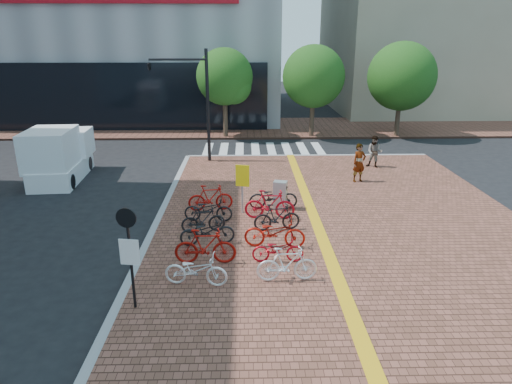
{
  "coord_description": "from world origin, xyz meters",
  "views": [
    {
      "loc": [
        -0.63,
        -13.98,
        6.75
      ],
      "look_at": [
        -0.25,
        1.97,
        1.3
      ],
      "focal_mm": 32.0,
      "sensor_mm": 36.0,
      "label": 1
    }
  ],
  "objects_px": {
    "bike_9": "(277,217)",
    "utility_box": "(280,195)",
    "bike_0": "(196,270)",
    "bike_2": "(207,231)",
    "bike_10": "(270,204)",
    "box_truck": "(59,155)",
    "bike_3": "(203,220)",
    "bike_7": "(278,249)",
    "traffic_light_pole": "(181,85)",
    "bike_11": "(273,197)",
    "bike_8": "(275,232)",
    "pedestrian_b": "(375,152)",
    "bike_5": "(210,198)",
    "notice_sign": "(129,246)",
    "yellow_sign": "(242,180)",
    "pedestrian_a": "(359,163)",
    "bike_6": "(287,264)",
    "bike_1": "(205,246)",
    "bike_4": "(208,209)"
  },
  "relations": [
    {
      "from": "bike_0",
      "to": "bike_10",
      "type": "relative_size",
      "value": 0.93
    },
    {
      "from": "bike_7",
      "to": "notice_sign",
      "type": "distance_m",
      "value": 4.74
    },
    {
      "from": "bike_6",
      "to": "pedestrian_b",
      "type": "xyz_separation_m",
      "value": [
        5.67,
        11.8,
        0.32
      ]
    },
    {
      "from": "pedestrian_a",
      "to": "bike_11",
      "type": "bearing_deg",
      "value": -159.83
    },
    {
      "from": "bike_1",
      "to": "bike_3",
      "type": "height_order",
      "value": "bike_1"
    },
    {
      "from": "bike_7",
      "to": "bike_11",
      "type": "bearing_deg",
      "value": -1.57
    },
    {
      "from": "pedestrian_b",
      "to": "traffic_light_pole",
      "type": "xyz_separation_m",
      "value": [
        -10.23,
        1.64,
        3.31
      ]
    },
    {
      "from": "utility_box",
      "to": "notice_sign",
      "type": "relative_size",
      "value": 0.42
    },
    {
      "from": "notice_sign",
      "to": "bike_8",
      "type": "bearing_deg",
      "value": 42.52
    },
    {
      "from": "bike_1",
      "to": "bike_7",
      "type": "bearing_deg",
      "value": -87.98
    },
    {
      "from": "bike_7",
      "to": "bike_6",
      "type": "bearing_deg",
      "value": -171.46
    },
    {
      "from": "bike_3",
      "to": "bike_11",
      "type": "xyz_separation_m",
      "value": [
        2.62,
        2.26,
        0.04
      ]
    },
    {
      "from": "bike_10",
      "to": "traffic_light_pole",
      "type": "distance_m",
      "value": 10.39
    },
    {
      "from": "bike_4",
      "to": "bike_7",
      "type": "bearing_deg",
      "value": -141.18
    },
    {
      "from": "bike_3",
      "to": "bike_6",
      "type": "xyz_separation_m",
      "value": [
        2.66,
        -3.49,
        0.05
      ]
    },
    {
      "from": "bike_8",
      "to": "traffic_light_pole",
      "type": "relative_size",
      "value": 0.33
    },
    {
      "from": "bike_4",
      "to": "bike_1",
      "type": "bearing_deg",
      "value": -173.91
    },
    {
      "from": "bike_2",
      "to": "yellow_sign",
      "type": "relative_size",
      "value": 0.93
    },
    {
      "from": "bike_8",
      "to": "pedestrian_b",
      "type": "relative_size",
      "value": 1.19
    },
    {
      "from": "bike_0",
      "to": "bike_9",
      "type": "bearing_deg",
      "value": -25.85
    },
    {
      "from": "bike_0",
      "to": "bike_2",
      "type": "xyz_separation_m",
      "value": [
        0.11,
        2.62,
        0.01
      ]
    },
    {
      "from": "bike_0",
      "to": "bike_2",
      "type": "height_order",
      "value": "bike_2"
    },
    {
      "from": "bike_3",
      "to": "bike_9",
      "type": "bearing_deg",
      "value": -97.85
    },
    {
      "from": "bike_0",
      "to": "yellow_sign",
      "type": "relative_size",
      "value": 0.9
    },
    {
      "from": "bike_0",
      "to": "pedestrian_b",
      "type": "bearing_deg",
      "value": -26.58
    },
    {
      "from": "bike_0",
      "to": "box_truck",
      "type": "distance_m",
      "value": 13.09
    },
    {
      "from": "bike_11",
      "to": "utility_box",
      "type": "height_order",
      "value": "utility_box"
    },
    {
      "from": "bike_4",
      "to": "bike_6",
      "type": "xyz_separation_m",
      "value": [
        2.56,
        -4.51,
        0.04
      ]
    },
    {
      "from": "bike_6",
      "to": "bike_11",
      "type": "relative_size",
      "value": 0.89
    },
    {
      "from": "bike_1",
      "to": "bike_11",
      "type": "bearing_deg",
      "value": -26.22
    },
    {
      "from": "bike_2",
      "to": "bike_9",
      "type": "height_order",
      "value": "bike_9"
    },
    {
      "from": "bike_2",
      "to": "bike_7",
      "type": "height_order",
      "value": "bike_2"
    },
    {
      "from": "bike_9",
      "to": "bike_6",
      "type": "bearing_deg",
      "value": 173.22
    },
    {
      "from": "bike_8",
      "to": "yellow_sign",
      "type": "distance_m",
      "value": 3.38
    },
    {
      "from": "bike_5",
      "to": "traffic_light_pole",
      "type": "relative_size",
      "value": 0.29
    },
    {
      "from": "pedestrian_b",
      "to": "bike_3",
      "type": "bearing_deg",
      "value": -105.8
    },
    {
      "from": "bike_10",
      "to": "traffic_light_pole",
      "type": "height_order",
      "value": "traffic_light_pole"
    },
    {
      "from": "bike_11",
      "to": "pedestrian_a",
      "type": "bearing_deg",
      "value": -52.25
    },
    {
      "from": "bike_9",
      "to": "bike_11",
      "type": "xyz_separation_m",
      "value": [
        0.0,
        2.16,
        0.01
      ]
    },
    {
      "from": "bike_2",
      "to": "traffic_light_pole",
      "type": "relative_size",
      "value": 0.3
    },
    {
      "from": "notice_sign",
      "to": "bike_2",
      "type": "bearing_deg",
      "value": 67.07
    },
    {
      "from": "bike_11",
      "to": "bike_3",
      "type": "bearing_deg",
      "value": 128.71
    },
    {
      "from": "utility_box",
      "to": "yellow_sign",
      "type": "relative_size",
      "value": 0.59
    },
    {
      "from": "bike_7",
      "to": "bike_8",
      "type": "xyz_separation_m",
      "value": [
        -0.03,
        1.04,
        0.11
      ]
    },
    {
      "from": "box_truck",
      "to": "bike_0",
      "type": "bearing_deg",
      "value": -53.91
    },
    {
      "from": "bike_9",
      "to": "utility_box",
      "type": "xyz_separation_m",
      "value": [
        0.27,
        2.17,
        0.07
      ]
    },
    {
      "from": "bike_3",
      "to": "bike_7",
      "type": "bearing_deg",
      "value": -143.04
    },
    {
      "from": "bike_8",
      "to": "notice_sign",
      "type": "distance_m",
      "value": 5.3
    },
    {
      "from": "traffic_light_pole",
      "to": "yellow_sign",
      "type": "bearing_deg",
      "value": -68.08
    },
    {
      "from": "bike_0",
      "to": "utility_box",
      "type": "bearing_deg",
      "value": -17.24
    }
  ]
}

